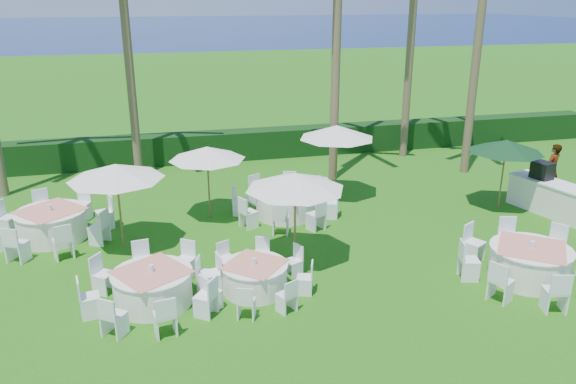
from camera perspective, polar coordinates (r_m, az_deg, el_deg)
The scene contains 19 objects.
ground at distance 13.46m, azimuth 2.73°, elevation -10.41°, with size 120.00×120.00×0.00m, color #206311.
hedge at distance 24.20m, azimuth -5.35°, elevation 4.78°, with size 34.00×1.00×1.20m, color black.
ocean at distance 113.41m, azimuth -12.62°, elevation 15.65°, with size 260.00×260.00×0.00m, color #07264C.
banquet_table_a at distance 13.30m, azimuth -13.58°, elevation -9.32°, with size 3.20×3.20×0.96m.
banquet_table_b at distance 13.49m, azimuth -3.41°, elevation -8.57°, with size 2.73×2.73×0.85m.
banquet_table_c at distance 15.16m, azimuth 23.33°, elevation -6.59°, with size 3.42×3.42×1.03m.
banquet_table_d at distance 17.55m, azimuth -22.86°, elevation -2.98°, with size 3.44×3.44×1.04m.
banquet_table_e at distance 17.82m, azimuth -0.29°, elevation -1.08°, with size 3.31×3.31×1.01m.
umbrella_a at distance 15.68m, azimuth -17.10°, elevation 1.98°, with size 2.59×2.59×2.44m.
umbrella_b at distance 14.14m, azimuth 0.73°, elevation 1.11°, with size 2.56×2.56×2.46m.
umbrella_c at distance 17.32m, azimuth -8.22°, elevation 3.93°, with size 2.35×2.35×2.32m.
umbrella_d at distance 19.01m, azimuth 4.99°, elevation 6.10°, with size 2.56×2.56×2.55m.
umbrella_green at distance 19.26m, azimuth 21.29°, elevation 4.37°, with size 2.38×2.38×2.32m.
buffet_table at distance 19.47m, azimuth 27.06°, elevation -1.14°, with size 2.06×4.57×1.59m.
staff_person at distance 21.75m, azimuth 25.24°, elevation 2.12°, with size 0.66×0.43×1.81m, color gray.
palm_b at distance 21.84m, azimuth -15.86°, elevation 12.61°, with size 4.37×4.25×7.84m.
palm_c at distance 20.62m, azimuth 5.02°, elevation 17.62°, with size 4.32×4.32×11.16m.
palm_d at distance 24.36m, azimuth 12.45°, elevation 15.85°, with size 4.35×4.28×9.76m.
palm_e at distance 22.53m, azimuth 18.92°, elevation 15.80°, with size 4.13×4.40×10.35m.
Camera 1 is at (-3.41, -11.16, 6.70)m, focal length 35.00 mm.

